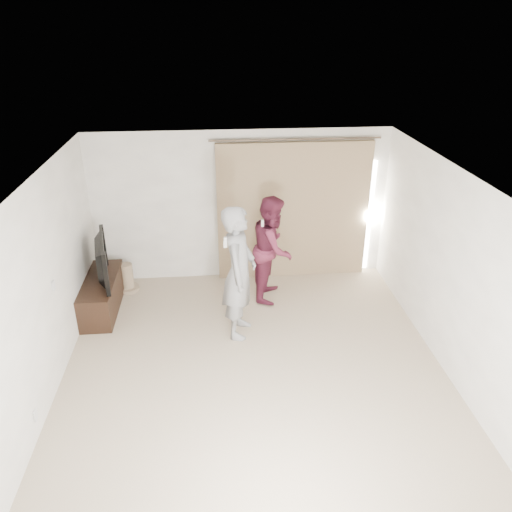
# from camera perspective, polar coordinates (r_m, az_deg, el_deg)

# --- Properties ---
(floor) EXTENTS (5.50, 5.50, 0.00)m
(floor) POSITION_cam_1_polar(r_m,az_deg,el_deg) (6.76, -0.15, -13.03)
(floor) COLOR tan
(floor) RESTS_ON ground
(wall_back) EXTENTS (5.00, 0.04, 2.60)m
(wall_back) POSITION_cam_1_polar(r_m,az_deg,el_deg) (8.52, -1.78, 5.67)
(wall_back) COLOR white
(wall_back) RESTS_ON ground
(wall_left) EXTENTS (0.04, 5.50, 2.60)m
(wall_left) POSITION_cam_1_polar(r_m,az_deg,el_deg) (6.35, -23.34, -4.09)
(wall_left) COLOR white
(wall_left) RESTS_ON ground
(ceiling) EXTENTS (5.00, 5.50, 0.01)m
(ceiling) POSITION_cam_1_polar(r_m,az_deg,el_deg) (5.51, -0.18, 8.52)
(ceiling) COLOR white
(ceiling) RESTS_ON wall_back
(curtain) EXTENTS (2.80, 0.11, 2.46)m
(curtain) POSITION_cam_1_polar(r_m,az_deg,el_deg) (8.59, 4.37, 5.08)
(curtain) COLOR tan
(curtain) RESTS_ON ground
(tv_console) EXTENTS (0.48, 1.40, 0.54)m
(tv_console) POSITION_cam_1_polar(r_m,az_deg,el_deg) (8.24, -17.20, -4.23)
(tv_console) COLOR black
(tv_console) RESTS_ON ground
(tv) EXTENTS (0.39, 1.18, 0.68)m
(tv) POSITION_cam_1_polar(r_m,az_deg,el_deg) (7.97, -17.77, -0.43)
(tv) COLOR black
(tv) RESTS_ON tv_console
(scratching_post) EXTENTS (0.36, 0.36, 0.49)m
(scratching_post) POSITION_cam_1_polar(r_m,az_deg,el_deg) (8.73, -14.47, -2.63)
(scratching_post) COLOR #9E866C
(scratching_post) RESTS_ON ground
(person_man) EXTENTS (0.62, 0.81, 1.97)m
(person_man) POSITION_cam_1_polar(r_m,az_deg,el_deg) (6.99, -1.94, -1.92)
(person_man) COLOR gray
(person_man) RESTS_ON ground
(person_woman) EXTENTS (0.87, 0.99, 1.74)m
(person_woman) POSITION_cam_1_polar(r_m,az_deg,el_deg) (8.00, 1.93, 0.91)
(person_woman) COLOR maroon
(person_woman) RESTS_ON ground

